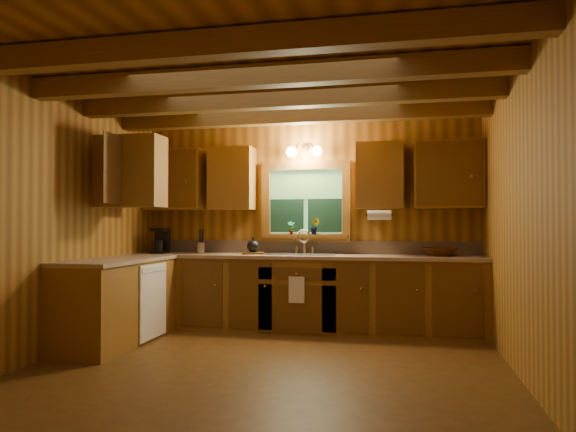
% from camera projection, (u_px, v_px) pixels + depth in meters
% --- Properties ---
extents(room, '(4.20, 4.20, 4.20)m').
position_uv_depth(room, '(270.00, 220.00, 4.73)').
color(room, '#533514').
rests_on(room, ground).
extents(ceiling_beams, '(4.20, 2.54, 0.18)m').
position_uv_depth(ceiling_beams, '(270.00, 89.00, 4.75)').
color(ceiling_beams, brown).
rests_on(ceiling_beams, room).
extents(base_cabinets, '(4.20, 2.22, 0.86)m').
position_uv_depth(base_cabinets, '(255.00, 296.00, 6.08)').
color(base_cabinets, brown).
rests_on(base_cabinets, ground).
extents(countertop, '(4.20, 2.24, 0.04)m').
position_uv_depth(countertop, '(256.00, 257.00, 6.09)').
color(countertop, tan).
rests_on(countertop, base_cabinets).
extents(backsplash, '(4.20, 0.02, 0.16)m').
position_uv_depth(backsplash, '(306.00, 247.00, 6.57)').
color(backsplash, '#9D816A').
rests_on(backsplash, room).
extents(dishwasher_panel, '(0.02, 0.60, 0.80)m').
position_uv_depth(dishwasher_panel, '(153.00, 301.00, 5.69)').
color(dishwasher_panel, white).
rests_on(dishwasher_panel, base_cabinets).
extents(upper_cabinets, '(4.19, 1.77, 0.78)m').
position_uv_depth(upper_cabinets, '(253.00, 176.00, 6.25)').
color(upper_cabinets, brown).
rests_on(upper_cabinets, room).
extents(window, '(1.12, 0.08, 1.00)m').
position_uv_depth(window, '(306.00, 203.00, 6.56)').
color(window, brown).
rests_on(window, room).
extents(window_sill, '(1.06, 0.14, 0.04)m').
position_uv_depth(window_sill, '(305.00, 236.00, 6.51)').
color(window_sill, brown).
rests_on(window_sill, room).
extents(wall_sconce, '(0.45, 0.21, 0.17)m').
position_uv_depth(wall_sconce, '(304.00, 151.00, 6.46)').
color(wall_sconce, black).
rests_on(wall_sconce, room).
extents(paper_towel_roll, '(0.27, 0.11, 0.11)m').
position_uv_depth(paper_towel_roll, '(379.00, 215.00, 6.04)').
color(paper_towel_roll, white).
rests_on(paper_towel_roll, upper_cabinets).
extents(dish_towel, '(0.18, 0.01, 0.30)m').
position_uv_depth(dish_towel, '(297.00, 290.00, 5.96)').
color(dish_towel, white).
rests_on(dish_towel, base_cabinets).
extents(sink, '(0.82, 0.48, 0.43)m').
position_uv_depth(sink, '(302.00, 258.00, 6.29)').
color(sink, silver).
rests_on(sink, countertop).
extents(coffee_maker, '(0.18, 0.23, 0.32)m').
position_uv_depth(coffee_maker, '(161.00, 241.00, 6.62)').
color(coffee_maker, black).
rests_on(coffee_maker, countertop).
extents(utensil_crock, '(0.11, 0.11, 0.31)m').
position_uv_depth(utensil_crock, '(201.00, 247.00, 6.61)').
color(utensil_crock, silver).
rests_on(utensil_crock, countertop).
extents(cutting_board, '(0.32, 0.27, 0.02)m').
position_uv_depth(cutting_board, '(253.00, 253.00, 6.38)').
color(cutting_board, '#583713').
rests_on(cutting_board, countertop).
extents(teakettle, '(0.15, 0.15, 0.19)m').
position_uv_depth(teakettle, '(253.00, 246.00, 6.38)').
color(teakettle, black).
rests_on(teakettle, cutting_board).
extents(wicker_basket, '(0.48, 0.48, 0.10)m').
position_uv_depth(wicker_basket, '(439.00, 252.00, 6.02)').
color(wicker_basket, '#48230C').
rests_on(wicker_basket, countertop).
extents(potted_plant_left, '(0.10, 0.08, 0.17)m').
position_uv_depth(potted_plant_left, '(291.00, 228.00, 6.54)').
color(potted_plant_left, '#583713').
rests_on(potted_plant_left, window_sill).
extents(potted_plant_right, '(0.11, 0.09, 0.20)m').
position_uv_depth(potted_plant_right, '(315.00, 226.00, 6.45)').
color(potted_plant_right, '#583713').
rests_on(potted_plant_right, window_sill).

